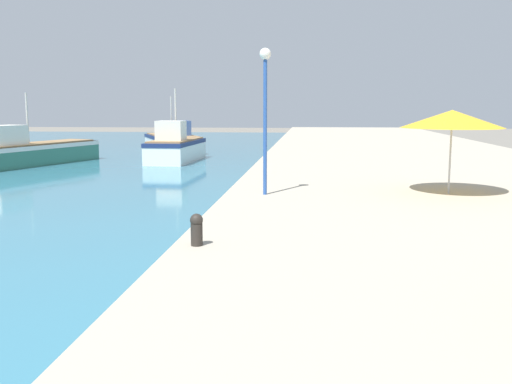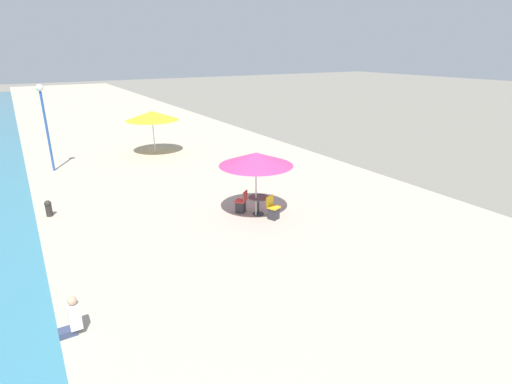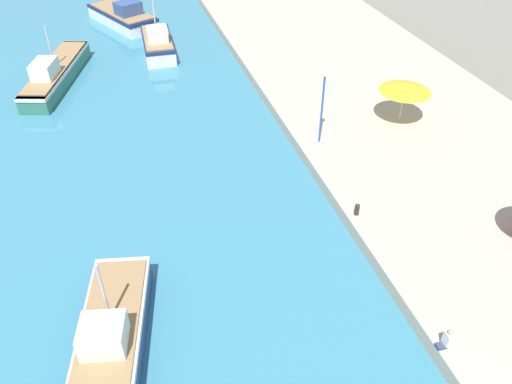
# 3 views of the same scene
# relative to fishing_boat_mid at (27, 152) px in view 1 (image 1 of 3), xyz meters

# --- Properties ---
(quay_promenade) EXTENTS (16.00, 90.00, 0.78)m
(quay_promenade) POSITION_rel_fishing_boat_mid_xyz_m (22.15, 0.10, -0.50)
(quay_promenade) COLOR #B2A893
(quay_promenade) RESTS_ON ground_plane
(fishing_boat_mid) EXTENTS (5.16, 10.55, 4.33)m
(fishing_boat_mid) POSITION_rel_fishing_boat_mid_xyz_m (0.00, 0.00, 0.00)
(fishing_boat_mid) COLOR #33705B
(fishing_boat_mid) RESTS_ON water_basin
(fishing_boat_far) EXTENTS (2.69, 6.56, 4.64)m
(fishing_boat_far) POSITION_rel_fishing_boat_mid_xyz_m (8.19, 3.54, 0.06)
(fishing_boat_far) COLOR white
(fishing_boat_far) RESTS_ON water_basin
(fishing_boat_distant) EXTENTS (6.29, 8.84, 4.30)m
(fishing_boat_distant) POSITION_rel_fishing_boat_mid_xyz_m (5.95, 11.57, -0.01)
(fishing_boat_distant) COLOR white
(fishing_boat_distant) RESTS_ON water_basin
(cafe_umbrella_white) EXTENTS (3.21, 3.21, 2.67)m
(cafe_umbrella_white) POSITION_rel_fishing_boat_mid_xyz_m (21.33, -13.68, 2.27)
(cafe_umbrella_white) COLOR #B7B7B7
(cafe_umbrella_white) RESTS_ON quay_promenade
(mooring_bollard) EXTENTS (0.26, 0.26, 0.65)m
(mooring_bollard) POSITION_rel_fishing_boat_mid_xyz_m (14.65, -21.33, 0.24)
(mooring_bollard) COLOR #2D2823
(mooring_bollard) RESTS_ON quay_promenade
(lamppost) EXTENTS (0.36, 0.36, 4.56)m
(lamppost) POSITION_rel_fishing_boat_mid_xyz_m (15.46, -14.49, 2.98)
(lamppost) COLOR #28519E
(lamppost) RESTS_ON quay_promenade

